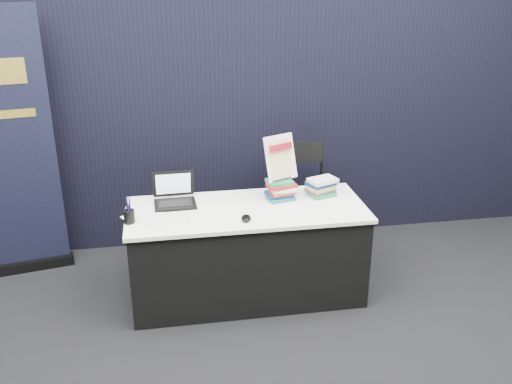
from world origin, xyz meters
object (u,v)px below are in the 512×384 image
at_px(laptop, 175,197).
at_px(stacking_chair, 301,200).
at_px(display_table, 247,252).
at_px(book_stack_tall, 281,190).
at_px(info_sign, 280,158).
at_px(book_stack_short, 322,187).

bearing_deg(laptop, stacking_chair, 13.78).
xyz_separation_m(display_table, laptop, (-0.53, 0.18, 0.43)).
bearing_deg(book_stack_tall, display_table, -156.42).
bearing_deg(display_table, info_sign, 28.47).
bearing_deg(book_stack_short, info_sign, 178.25).
height_order(book_stack_tall, book_stack_short, book_stack_tall).
xyz_separation_m(book_stack_short, info_sign, (-0.34, 0.01, 0.25)).
bearing_deg(laptop, book_stack_short, -3.32).
height_order(laptop, book_stack_short, laptop).
relative_size(book_stack_short, info_sign, 0.69).
distance_m(book_stack_short, stacking_chair, 0.42).
xyz_separation_m(laptop, book_stack_short, (1.15, -0.03, 0.02)).
bearing_deg(info_sign, display_table, -175.80).
height_order(book_stack_short, info_sign, info_sign).
relative_size(laptop, info_sign, 0.89).
relative_size(book_stack_tall, book_stack_short, 0.88).
bearing_deg(stacking_chair, display_table, -132.39).
relative_size(book_stack_tall, info_sign, 0.60).
xyz_separation_m(display_table, book_stack_tall, (0.29, 0.13, 0.45)).
relative_size(book_stack_short, stacking_chair, 0.24).
bearing_deg(info_sign, stacking_chair, 27.07).
bearing_deg(stacking_chair, info_sign, -122.22).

